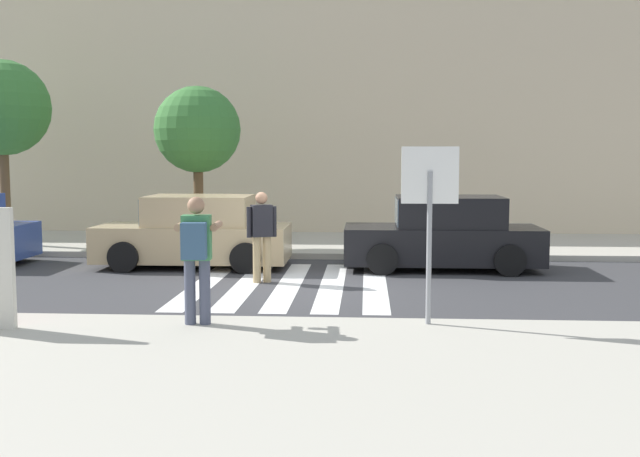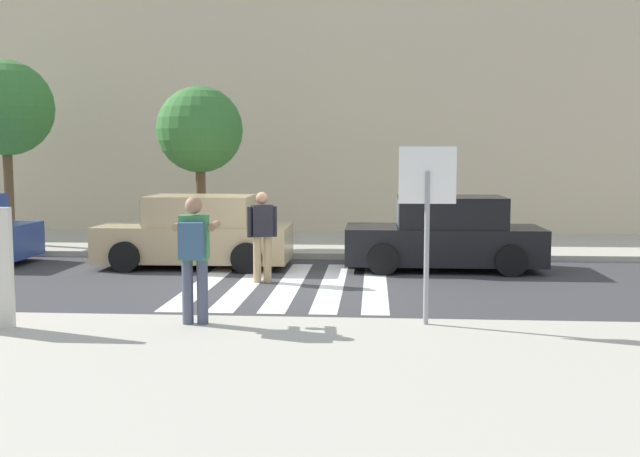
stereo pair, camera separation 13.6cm
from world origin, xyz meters
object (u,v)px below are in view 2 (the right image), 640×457
stop_sign (427,196)px  parked_car_black (445,235)px  photographer_with_backpack (194,249)px  pedestrian_crossing (262,232)px  parked_car_tan (197,233)px  street_tree_center (200,130)px  street_tree_west (5,109)px

stop_sign → parked_car_black: (0.80, 5.82, -1.15)m
stop_sign → photographer_with_backpack: size_ratio=1.39×
stop_sign → parked_car_black: bearing=82.2°
pedestrian_crossing → parked_car_black: bearing=27.6°
pedestrian_crossing → stop_sign: bearing=-54.3°
pedestrian_crossing → parked_car_tan: (-1.71, 1.89, -0.25)m
pedestrian_crossing → street_tree_center: 5.13m
parked_car_tan → street_tree_center: street_tree_center is taller
stop_sign → pedestrian_crossing: stop_sign is taller
parked_car_tan → pedestrian_crossing: bearing=-47.9°
parked_car_black → pedestrian_crossing: bearing=-152.4°
photographer_with_backpack → parked_car_tan: 6.24m
parked_car_black → street_tree_west: street_tree_west is taller
parked_car_black → street_tree_center: bearing=158.3°
parked_car_tan → parked_car_black: (5.33, 0.00, 0.00)m
pedestrian_crossing → street_tree_west: bearing=147.9°
pedestrian_crossing → parked_car_black: pedestrian_crossing is taller
parked_car_black → street_tree_center: size_ratio=1.04×
photographer_with_backpack → street_tree_west: (-6.92, 8.69, 2.41)m
street_tree_west → street_tree_center: street_tree_west is taller
photographer_with_backpack → street_tree_center: size_ratio=0.44×
street_tree_center → street_tree_west: bearing=176.2°
stop_sign → pedestrian_crossing: (-2.82, 3.93, -0.90)m
stop_sign → photographer_with_backpack: (-3.11, -0.25, -0.71)m
parked_car_black → stop_sign: bearing=-97.8°
pedestrian_crossing → street_tree_west: size_ratio=0.37×
stop_sign → parked_car_tan: stop_sign is taller
stop_sign → street_tree_west: size_ratio=0.51×
parked_car_black → street_tree_west: bearing=166.3°
pedestrian_crossing → parked_car_tan: bearing=132.1°
stop_sign → photographer_with_backpack: 3.20m
photographer_with_backpack → parked_car_black: photographer_with_backpack is taller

